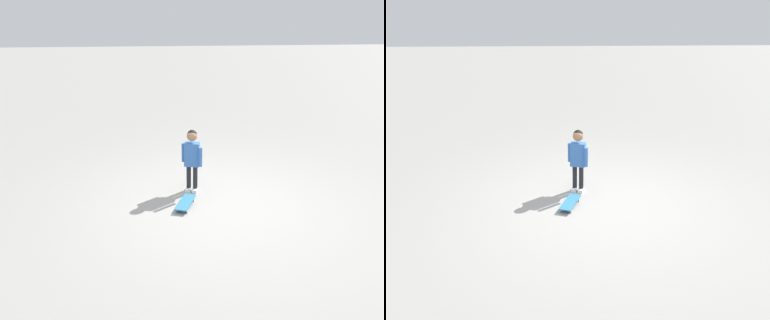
# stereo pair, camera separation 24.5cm
# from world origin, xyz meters

# --- Properties ---
(ground_plane) EXTENTS (50.00, 50.00, 0.00)m
(ground_plane) POSITION_xyz_m (0.00, 0.00, 0.00)
(ground_plane) COLOR gray
(child_person) EXTENTS (0.29, 0.32, 1.06)m
(child_person) POSITION_xyz_m (-0.52, -0.36, 0.66)
(child_person) COLOR black
(child_person) RESTS_ON ground
(skateboard) EXTENTS (0.58, 0.37, 0.07)m
(skateboard) POSITION_xyz_m (0.02, -0.51, 0.06)
(skateboard) COLOR teal
(skateboard) RESTS_ON ground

